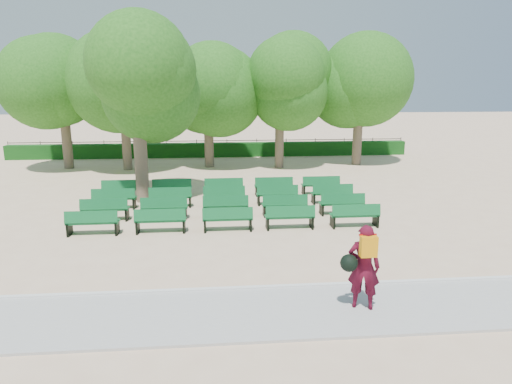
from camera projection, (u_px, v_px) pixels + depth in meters
The scene contains 9 objects.
ground at pixel (211, 216), 16.55m from camera, with size 120.00×120.00×0.00m, color #D4B08D.
paving at pixel (209, 316), 9.37m from camera, with size 30.00×2.20×0.06m, color #A9A8A4.
curb at pixel (209, 290), 10.48m from camera, with size 30.00×0.12×0.10m, color silver.
hedge at pixel (212, 150), 30.01m from camera, with size 26.00×0.70×0.90m, color #134A14.
fence at pixel (212, 156), 30.51m from camera, with size 26.00×0.10×1.02m, color black, non-canonical shape.
tree_line at pixel (212, 167), 26.24m from camera, with size 21.80×6.80×7.04m, color #2B6A1C, non-canonical shape.
bench_array at pixel (225, 209), 17.19m from camera, with size 1.65×0.58×1.02m.
tree_among at pixel (137, 88), 17.60m from camera, with size 5.01×5.01×6.80m.
person at pixel (363, 266), 9.43m from camera, with size 0.91×0.63×1.82m.
Camera 1 is at (0.20, -15.99, 4.67)m, focal length 32.00 mm.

